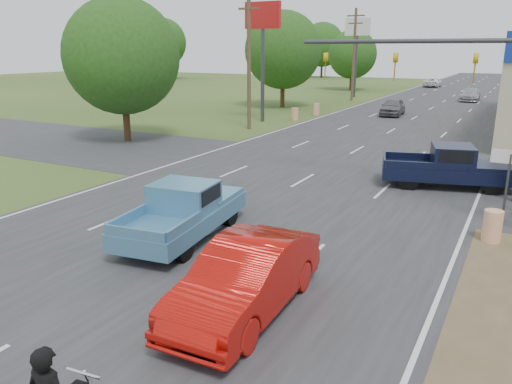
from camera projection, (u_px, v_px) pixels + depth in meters
The scene contains 22 objects.
main_road at pixel (414, 118), 42.66m from camera, with size 15.00×180.00×0.02m, color #2D2D30.
cross_road at pixel (319, 171), 24.09m from camera, with size 120.00×10.00×0.02m, color #2D2D30.
utility_pole_5 at pixel (249, 54), 35.42m from camera, with size 2.00×0.28×10.00m.
utility_pole_6 at pixel (354, 52), 55.69m from camera, with size 2.00×0.28×10.00m.
tree_0 at pixel (122, 56), 30.75m from camera, with size 7.14×7.14×8.84m.
tree_1 at pixel (283, 50), 49.01m from camera, with size 7.56×7.56×9.36m.
tree_2 at pixel (352, 54), 69.76m from camera, with size 6.72×6.72×8.32m.
tree_4 at pixel (162, 43), 95.57m from camera, with size 9.24×9.24×11.44m.
tree_6 at pixel (322, 45), 101.07m from camera, with size 8.82×8.82×10.92m.
barrel_0 at pixel (492, 226), 15.22m from camera, with size 0.56×0.56×1.00m, color orange.
barrel_2 at pixel (295, 114), 41.36m from camera, with size 0.56×0.56×1.00m, color orange.
barrel_3 at pixel (316, 109), 44.60m from camera, with size 0.56×0.56×1.00m, color orange.
pole_sign_left_near at pixel (263, 29), 38.75m from camera, with size 3.00×0.35×9.20m.
pole_sign_left_far at pixel (357, 36), 59.01m from camera, with size 3.00×0.35×9.20m.
lane_sign at pixel (509, 169), 16.43m from camera, with size 1.20×0.08×2.52m.
signal_mast at pixel (455, 73), 19.25m from camera, with size 9.12×0.40×7.00m.
red_convertible at pixel (246, 279), 11.02m from camera, with size 1.73×4.95×1.63m, color #B00D08.
blue_pickup at pixel (185, 210), 15.55m from camera, with size 2.70×5.50×1.75m.
navy_pickup at pixel (452, 166), 21.16m from camera, with size 5.81×3.44×1.81m.
distant_car_grey at pixel (393, 107), 44.05m from camera, with size 1.77×4.39×1.50m, color slate.
distant_car_silver at pixel (470, 95), 56.23m from camera, with size 2.03×4.99×1.45m, color #A4A4A8.
distant_car_white at pixel (433, 82), 76.96m from camera, with size 2.28×4.95×1.37m, color white.
Camera 1 is at (8.50, -4.04, 5.71)m, focal length 35.00 mm.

